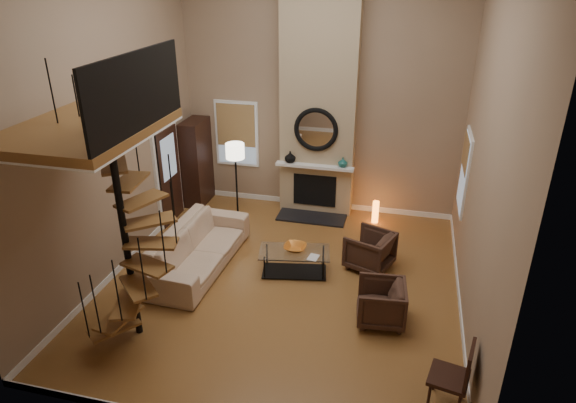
% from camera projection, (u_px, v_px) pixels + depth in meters
% --- Properties ---
extents(ground, '(6.00, 6.50, 0.01)m').
position_uv_depth(ground, '(283.00, 283.00, 8.96)').
color(ground, '#A46E35').
rests_on(ground, ground).
extents(back_wall, '(6.00, 0.02, 5.50)m').
position_uv_depth(back_wall, '(321.00, 87.00, 10.64)').
color(back_wall, '#967B60').
rests_on(back_wall, ground).
extents(front_wall, '(6.00, 0.02, 5.50)m').
position_uv_depth(front_wall, '(198.00, 231.00, 4.93)').
color(front_wall, '#967B60').
rests_on(front_wall, ground).
extents(left_wall, '(0.02, 6.50, 5.50)m').
position_uv_depth(left_wall, '(107.00, 120.00, 8.44)').
color(left_wall, '#967B60').
rests_on(left_wall, ground).
extents(right_wall, '(0.02, 6.50, 5.50)m').
position_uv_depth(right_wall, '(488.00, 148.00, 7.14)').
color(right_wall, '#967B60').
rests_on(right_wall, ground).
extents(baseboard_back, '(6.00, 0.02, 0.12)m').
position_uv_depth(baseboard_back, '(317.00, 203.00, 11.78)').
color(baseboard_back, white).
rests_on(baseboard_back, ground).
extents(baseboard_left, '(0.02, 6.50, 0.12)m').
position_uv_depth(baseboard_left, '(130.00, 258.00, 9.58)').
color(baseboard_left, white).
rests_on(baseboard_left, ground).
extents(baseboard_right, '(0.02, 6.50, 0.12)m').
position_uv_depth(baseboard_right, '(460.00, 304.00, 8.28)').
color(baseboard_right, white).
rests_on(baseboard_right, ground).
extents(chimney_breast, '(1.60, 0.38, 5.50)m').
position_uv_depth(chimney_breast, '(319.00, 89.00, 10.48)').
color(chimney_breast, tan).
rests_on(chimney_breast, ground).
extents(hearth, '(1.50, 0.60, 0.04)m').
position_uv_depth(hearth, '(312.00, 217.00, 11.21)').
color(hearth, black).
rests_on(hearth, ground).
extents(firebox, '(0.95, 0.02, 0.72)m').
position_uv_depth(firebox, '(315.00, 190.00, 11.24)').
color(firebox, black).
rests_on(firebox, chimney_breast).
extents(mantel, '(1.70, 0.18, 0.06)m').
position_uv_depth(mantel, '(314.00, 166.00, 10.91)').
color(mantel, white).
rests_on(mantel, chimney_breast).
extents(mirror_frame, '(0.94, 0.10, 0.94)m').
position_uv_depth(mirror_frame, '(316.00, 130.00, 10.62)').
color(mirror_frame, black).
rests_on(mirror_frame, chimney_breast).
extents(mirror_disc, '(0.80, 0.01, 0.80)m').
position_uv_depth(mirror_disc, '(316.00, 130.00, 10.63)').
color(mirror_disc, white).
rests_on(mirror_disc, chimney_breast).
extents(vase_left, '(0.24, 0.24, 0.25)m').
position_uv_depth(vase_left, '(290.00, 157.00, 11.00)').
color(vase_left, black).
rests_on(vase_left, mantel).
extents(vase_right, '(0.20, 0.20, 0.21)m').
position_uv_depth(vase_right, '(343.00, 162.00, 10.76)').
color(vase_right, '#195A54').
rests_on(vase_right, mantel).
extents(window_back, '(1.02, 0.06, 1.52)m').
position_uv_depth(window_back, '(237.00, 133.00, 11.51)').
color(window_back, white).
rests_on(window_back, back_wall).
extents(window_right, '(0.06, 1.02, 1.52)m').
position_uv_depth(window_right, '(465.00, 171.00, 9.38)').
color(window_right, white).
rests_on(window_right, right_wall).
extents(entry_door, '(0.10, 1.05, 2.16)m').
position_uv_depth(entry_door, '(169.00, 175.00, 10.73)').
color(entry_door, white).
rests_on(entry_door, ground).
extents(loft, '(1.70, 2.20, 1.09)m').
position_uv_depth(loft, '(91.00, 126.00, 6.44)').
color(loft, brown).
rests_on(loft, left_wall).
extents(spiral_stair, '(1.47, 1.47, 4.06)m').
position_uv_depth(spiral_stair, '(125.00, 229.00, 7.01)').
color(spiral_stair, black).
rests_on(spiral_stair, ground).
extents(hutch, '(0.43, 0.91, 2.04)m').
position_uv_depth(hutch, '(198.00, 163.00, 11.64)').
color(hutch, black).
rests_on(hutch, ground).
extents(sofa, '(1.13, 2.68, 0.77)m').
position_uv_depth(sofa, '(198.00, 247.00, 9.29)').
color(sofa, '#CBAB8D').
rests_on(sofa, ground).
extents(armchair_near, '(0.99, 0.98, 0.70)m').
position_uv_depth(armchair_near, '(373.00, 251.00, 9.23)').
color(armchair_near, '#3F271D').
rests_on(armchair_near, ground).
extents(armchair_far, '(0.81, 0.79, 0.67)m').
position_uv_depth(armchair_far, '(385.00, 303.00, 7.83)').
color(armchair_far, '#3F271D').
rests_on(armchair_far, ground).
extents(coffee_table, '(1.35, 0.85, 0.46)m').
position_uv_depth(coffee_table, '(294.00, 259.00, 9.12)').
color(coffee_table, silver).
rests_on(coffee_table, ground).
extents(bowl, '(0.40, 0.40, 0.10)m').
position_uv_depth(bowl, '(295.00, 248.00, 9.07)').
color(bowl, orange).
rests_on(bowl, coffee_table).
extents(book, '(0.21, 0.26, 0.02)m').
position_uv_depth(book, '(312.00, 257.00, 8.84)').
color(book, gray).
rests_on(book, coffee_table).
extents(floor_lamp, '(0.40, 0.40, 1.71)m').
position_uv_depth(floor_lamp, '(235.00, 157.00, 10.67)').
color(floor_lamp, black).
rests_on(floor_lamp, ground).
extents(accent_lamp, '(0.14, 0.14, 0.49)m').
position_uv_depth(accent_lamp, '(375.00, 212.00, 10.94)').
color(accent_lamp, orange).
rests_on(accent_lamp, ground).
extents(side_chair, '(0.56, 0.56, 1.00)m').
position_uv_depth(side_chair, '(457.00, 374.00, 6.24)').
color(side_chair, black).
rests_on(side_chair, ground).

